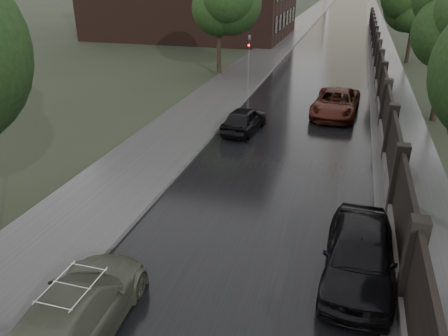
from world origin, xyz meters
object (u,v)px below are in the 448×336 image
traffic_light (249,59)px  hatchback_left (244,119)px  car_right_far (336,103)px  tree_left_far (219,9)px  volga_sedan (77,311)px  tree_right_c (416,7)px  car_right_near (359,254)px

traffic_light → hatchback_left: bearing=-78.3°
hatchback_left → car_right_far: (4.60, 4.32, 0.09)m
tree_left_far → volga_sedan: bearing=-79.9°
traffic_light → volga_sedan: size_ratio=0.80×
tree_left_far → tree_right_c: size_ratio=1.05×
tree_right_c → traffic_light: size_ratio=1.75×
traffic_light → car_right_far: bearing=-29.8°
volga_sedan → car_right_far: car_right_far is taller
traffic_light → car_right_far: 7.36m
tree_left_far → hatchback_left: size_ratio=1.87×
volga_sedan → traffic_light: bearing=-90.8°
car_right_near → tree_right_c: bearing=84.8°
traffic_light → car_right_near: traffic_light is taller
volga_sedan → tree_right_c: bearing=-109.4°
hatchback_left → car_right_near: bearing=124.5°
hatchback_left → car_right_far: size_ratio=0.72×
tree_right_c → car_right_far: size_ratio=1.28×
tree_left_far → volga_sedan: size_ratio=1.48×
hatchback_left → volga_sedan: bearing=94.9°
car_right_near → car_right_far: (-1.47, 15.52, -0.05)m
hatchback_left → car_right_far: bearing=-130.8°
tree_right_c → car_right_near: bearing=-96.9°
hatchback_left → tree_right_c: bearing=-107.9°
traffic_light → hatchback_left: 8.23m
volga_sedan → car_right_near: (6.38, 4.08, 0.09)m
traffic_light → volga_sedan: (1.32, -23.16, -1.68)m
tree_left_far → tree_right_c: tree_left_far is taller
traffic_light → car_right_far: size_ratio=0.73×
traffic_light → car_right_near: bearing=-68.0°
tree_right_c → car_right_far: 19.83m
volga_sedan → car_right_near: 7.57m
traffic_light → car_right_far: traffic_light is taller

